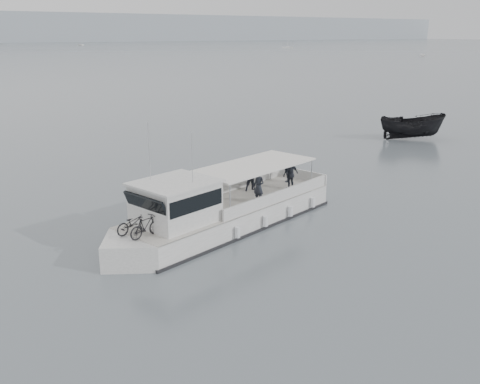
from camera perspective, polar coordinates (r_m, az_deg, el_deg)
ground at (r=26.64m, az=-11.19°, el=-3.41°), size 1400.00×1400.00×0.00m
tour_boat at (r=24.95m, az=-2.76°, el=-2.24°), size 13.44×6.03×5.63m
dark_motorboat at (r=49.42m, az=17.91°, el=6.67°), size 6.11×4.84×2.24m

